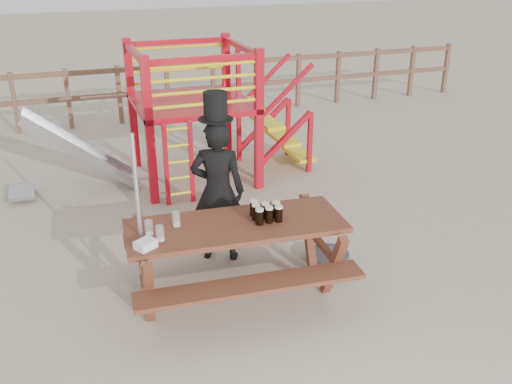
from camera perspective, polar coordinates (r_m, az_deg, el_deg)
name	(u,v)px	position (r m, az deg, el deg)	size (l,w,h in m)	color
ground	(261,297)	(6.11, 0.53, -10.50)	(60.00, 60.00, 0.00)	tan
back_fence	(143,86)	(12.18, -11.20, 10.31)	(15.09, 0.09, 1.20)	brown
playground_fort	(188,112)	(8.86, -6.85, 7.96)	(4.71, 1.84, 2.10)	#B10B1A
picnic_table	(236,251)	(5.87, -2.00, -5.90)	(2.30, 1.67, 0.85)	brown
man_with_hat	(218,187)	(6.47, -3.85, 0.45)	(0.73, 0.62, 1.99)	black
metal_pole	(140,227)	(5.56, -11.53, -3.49)	(0.04, 0.04, 1.87)	#B2B2B7
parasol_base	(328,257)	(6.77, 7.25, -6.46)	(0.48, 0.48, 0.20)	#37373C
paper_bag	(145,244)	(5.35, -11.00, -5.17)	(0.18, 0.14, 0.08)	white
stout_pints	(265,212)	(5.76, 0.95, -2.01)	(0.30, 0.30, 0.17)	black
empty_glasses	(162,227)	(5.57, -9.39, -3.48)	(0.37, 0.33, 0.15)	silver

